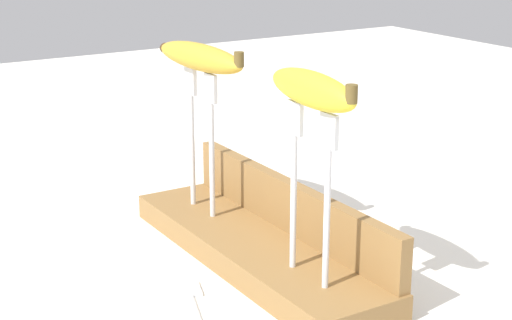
{
  "coord_description": "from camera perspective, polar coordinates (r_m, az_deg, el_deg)",
  "views": [
    {
      "loc": [
        0.8,
        -0.49,
        0.42
      ],
      "look_at": [
        0.0,
        0.0,
        0.13
      ],
      "focal_mm": 58.3,
      "sensor_mm": 36.0,
      "label": 1
    }
  ],
  "objects": [
    {
      "name": "banana_raised_left",
      "position": [
        1.06,
        -3.88,
        7.07
      ],
      "size": [
        0.18,
        0.05,
        0.04
      ],
      "color": "gold",
      "rests_on": "fork_stand_left"
    },
    {
      "name": "wooden_board",
      "position": [
        1.02,
        0.0,
        -6.22
      ],
      "size": [
        0.44,
        0.12,
        0.03
      ],
      "primitive_type": "cube",
      "color": "olive",
      "rests_on": "ground"
    },
    {
      "name": "fork_stand_right",
      "position": [
        0.88,
        3.75,
        -1.25
      ],
      "size": [
        0.09,
        0.01,
        0.19
      ],
      "color": "silver",
      "rests_on": "wooden_board"
    },
    {
      "name": "ground_plane",
      "position": [
        1.03,
        0.0,
        -7.02
      ],
      "size": [
        3.0,
        3.0,
        0.0
      ],
      "primitive_type": "plane",
      "color": "white"
    },
    {
      "name": "fork_stand_left",
      "position": [
        1.08,
        -3.78,
        2.19
      ],
      "size": [
        0.08,
        0.01,
        0.19
      ],
      "color": "silver",
      "rests_on": "wooden_board"
    },
    {
      "name": "board_backstop",
      "position": [
        1.03,
        2.39,
        -3.2
      ],
      "size": [
        0.43,
        0.02,
        0.06
      ],
      "primitive_type": "cube",
      "color": "olive",
      "rests_on": "wooden_board"
    },
    {
      "name": "banana_raised_right",
      "position": [
        0.85,
        3.87,
        4.87
      ],
      "size": [
        0.16,
        0.04,
        0.04
      ],
      "color": "yellow",
      "rests_on": "fork_stand_right"
    },
    {
      "name": "fork_fallen_near",
      "position": [
        0.91,
        -4.13,
        -10.15
      ],
      "size": [
        0.19,
        0.08,
        0.01
      ],
      "color": "silver",
      "rests_on": "ground"
    }
  ]
}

